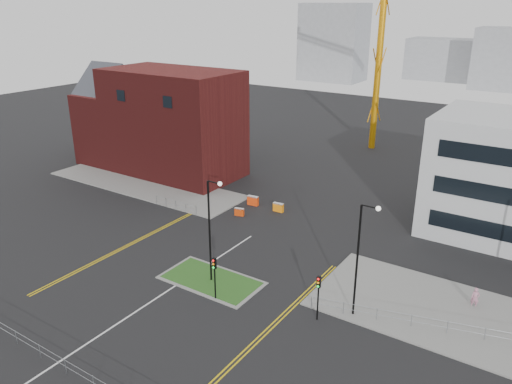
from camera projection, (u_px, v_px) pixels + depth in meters
ground at (124, 320)px, 37.10m from camera, size 200.00×200.00×0.00m
pavement_left at (145, 184)px, 64.54m from camera, size 28.00×8.00×0.12m
pavement_right at (476, 323)px, 36.66m from camera, size 24.00×10.00×0.12m
island_kerb at (211, 280)px, 42.29m from camera, size 8.60×4.60×0.08m
grass_island at (211, 280)px, 42.29m from camera, size 8.00×4.00×0.12m
brick_building at (157, 121)px, 68.33m from camera, size 24.20×10.07×14.24m
streetlamp_island at (211, 223)px, 40.27m from camera, size 1.46×0.36×9.18m
streetlamp_right_near at (361, 252)px, 35.64m from camera, size 1.46×0.36×9.18m
traffic_light_island at (214, 271)px, 38.79m from camera, size 0.28×0.33×3.65m
traffic_light_right at (318, 290)px, 36.23m from camera, size 0.28×0.33×3.65m
railing_front at (52, 356)px, 32.14m from camera, size 24.05×0.05×1.10m
railing_left at (176, 204)px, 56.54m from camera, size 6.05×0.05×1.10m
railing_right at (448, 325)px, 35.23m from camera, size 19.05×5.05×1.10m
centre_line at (143, 307)px, 38.66m from camera, size 0.15×30.00×0.01m
yellow_left_a at (137, 240)px, 49.53m from camera, size 0.12×24.00×0.01m
yellow_left_b at (139, 241)px, 49.38m from camera, size 0.12×24.00×0.01m
yellow_right_a at (274, 322)px, 36.88m from camera, size 0.12×20.00×0.01m
yellow_right_b at (278, 323)px, 36.73m from camera, size 0.12×20.00×0.01m
skyline_a at (333, 42)px, 147.34m from camera, size 18.00×12.00×22.00m
skyline_d at (460, 60)px, 148.23m from camera, size 30.00×12.00×12.00m
pedestrian at (475, 298)px, 38.33m from camera, size 0.68×0.51×1.68m
barrier_left at (253, 200)px, 57.89m from camera, size 1.35×0.55×1.11m
barrier_mid at (239, 212)px, 55.06m from camera, size 1.10×0.60×0.88m
barrier_right at (278, 207)px, 56.11m from camera, size 1.22×0.43×1.02m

